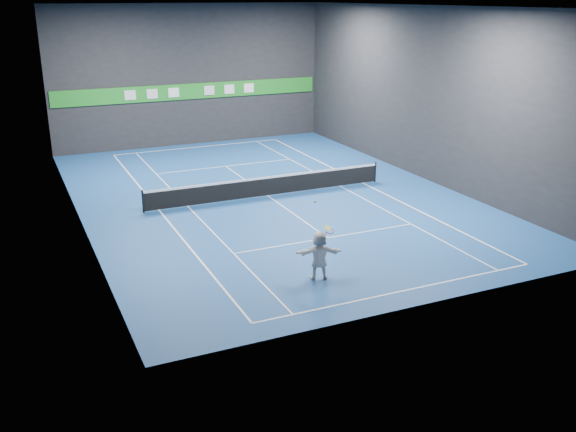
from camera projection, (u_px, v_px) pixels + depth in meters
name	position (u px, v px, depth m)	size (l,w,h in m)	color
ground	(268.00, 196.00, 31.94)	(26.00, 26.00, 0.00)	navy
ceiling	(266.00, 6.00, 28.99)	(26.00, 26.00, 0.00)	black
wall_back	(190.00, 76.00, 41.66)	(18.00, 0.10, 9.00)	black
wall_front	(433.00, 170.00, 19.27)	(18.00, 0.10, 9.00)	black
wall_left	(70.00, 120.00, 26.96)	(0.10, 26.00, 9.00)	black
wall_right	(424.00, 94.00, 33.97)	(0.10, 26.00, 9.00)	black
baseline_near	(403.00, 291.00, 21.70)	(10.98, 0.08, 0.01)	white
baseline_far	(199.00, 147.00, 42.17)	(10.98, 0.08, 0.01)	white
sideline_doubles_left	(159.00, 210.00, 29.80)	(0.08, 23.78, 0.01)	white
sideline_doubles_right	(363.00, 183.00, 34.07)	(0.08, 23.78, 0.01)	white
sideline_singles_left	(188.00, 206.00, 30.34)	(0.06, 23.78, 0.01)	white
sideline_singles_right	(340.00, 186.00, 33.53)	(0.06, 23.78, 0.01)	white
service_line_near	(328.00, 238.00, 26.42)	(8.23, 0.06, 0.01)	white
service_line_far	(226.00, 166.00, 37.45)	(8.23, 0.06, 0.01)	white
center_service_line	(268.00, 196.00, 31.94)	(0.06, 12.80, 0.01)	white
player	(319.00, 255.00, 22.37)	(1.64, 0.52, 1.76)	white
tennis_ball	(315.00, 202.00, 21.84)	(0.07, 0.07, 0.07)	yellow
tennis_net	(268.00, 186.00, 31.76)	(12.50, 0.10, 1.07)	black
sponsor_banner	(191.00, 91.00, 41.93)	(17.64, 0.11, 1.00)	#1D8923
tennis_racket	(329.00, 232.00, 22.30)	(0.50, 0.40, 0.62)	red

